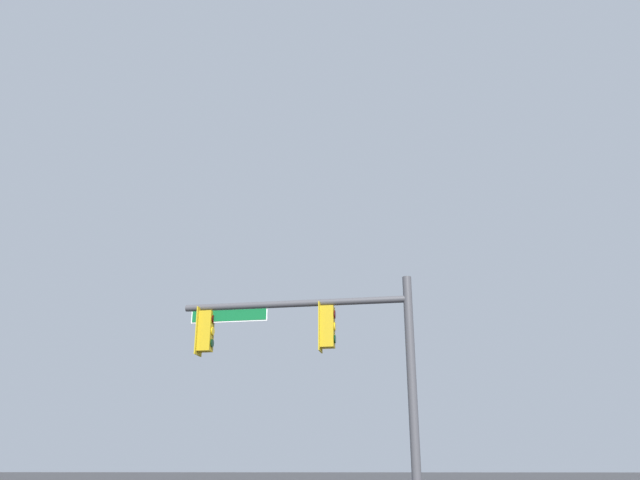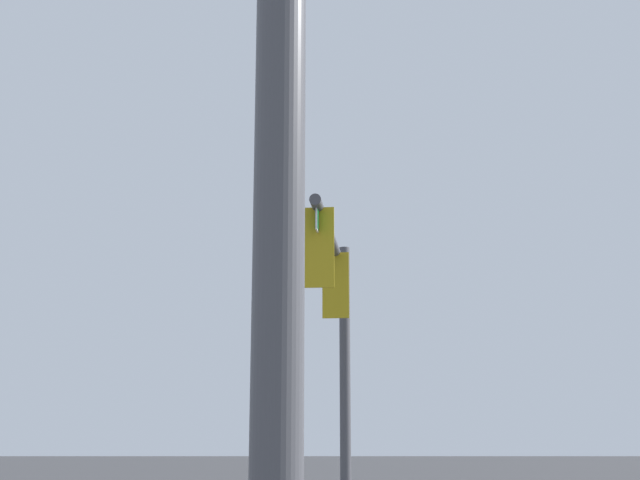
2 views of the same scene
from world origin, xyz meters
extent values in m
cylinder|color=#47474C|center=(-7.30, -5.89, 3.02)|extent=(0.23, 0.23, 6.05)
cylinder|color=#47474C|center=(-4.25, -6.20, 5.45)|extent=(6.11, 0.81, 0.19)
cube|color=gold|center=(-4.97, -6.13, 4.78)|extent=(0.08, 0.52, 1.30)
cube|color=#B79314|center=(-5.16, -6.11, 4.78)|extent=(0.39, 0.35, 1.10)
cylinder|color=#B79314|center=(-5.16, -6.11, 5.39)|extent=(0.04, 0.04, 0.12)
cylinder|color=#340503|center=(-5.36, -6.09, 5.11)|extent=(0.05, 0.22, 0.22)
cylinder|color=yellow|center=(-5.36, -6.09, 4.78)|extent=(0.05, 0.22, 0.22)
cylinder|color=black|center=(-5.36, -6.09, 4.45)|extent=(0.05, 0.22, 0.22)
cube|color=gold|center=(-1.62, -6.47, 4.78)|extent=(0.08, 0.52, 1.30)
cube|color=#B79314|center=(-1.81, -6.45, 4.78)|extent=(0.39, 0.35, 1.10)
cylinder|color=#B79314|center=(-1.81, -6.45, 5.39)|extent=(0.04, 0.04, 0.12)
cylinder|color=#340503|center=(-2.01, -6.43, 5.11)|extent=(0.05, 0.22, 0.22)
cylinder|color=yellow|center=(-2.01, -6.43, 4.78)|extent=(0.05, 0.22, 0.22)
cylinder|color=black|center=(-2.01, -6.43, 4.45)|extent=(0.05, 0.22, 0.22)
cube|color=#0F602D|center=(-2.45, -6.39, 5.19)|extent=(2.10, 0.25, 0.31)
cube|color=white|center=(-2.45, -6.39, 5.19)|extent=(2.15, 0.24, 0.37)
camera|label=1|loc=(-6.06, 10.14, 1.27)|focal=35.00mm
camera|label=2|loc=(12.12, -6.44, 1.67)|focal=50.00mm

